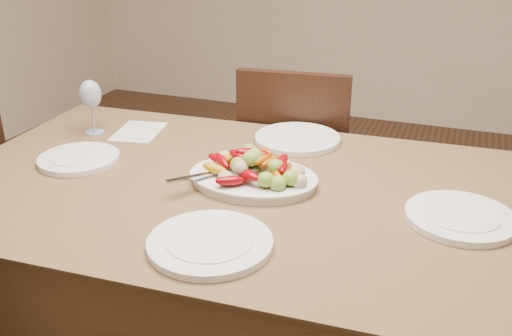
{
  "coord_description": "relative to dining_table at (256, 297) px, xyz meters",
  "views": [
    {
      "loc": [
        0.49,
        -1.3,
        1.47
      ],
      "look_at": [
        -0.02,
        0.06,
        0.82
      ],
      "focal_mm": 40.0,
      "sensor_mm": 36.0,
      "label": 1
    }
  ],
  "objects": [
    {
      "name": "dining_table",
      "position": [
        0.0,
        0.0,
        0.0
      ],
      "size": [
        1.89,
        1.13,
        0.76
      ],
      "primitive_type": "cube",
      "rotation": [
        0.0,
        0.0,
        0.05
      ],
      "color": "brown",
      "rests_on": "ground"
    },
    {
      "name": "chair_far",
      "position": [
        -0.09,
        0.75,
        0.1
      ],
      "size": [
        0.46,
        0.46,
        0.95
      ],
      "primitive_type": null,
      "rotation": [
        0.0,
        0.0,
        3.25
      ],
      "color": "black",
      "rests_on": "ground"
    },
    {
      "name": "serving_platter",
      "position": [
        -0.02,
        0.02,
        0.39
      ],
      "size": [
        0.37,
        0.28,
        0.02
      ],
      "primitive_type": "ellipsoid",
      "rotation": [
        0.0,
        0.0,
        0.05
      ],
      "color": "white",
      "rests_on": "dining_table"
    },
    {
      "name": "roasted_vegetables",
      "position": [
        -0.02,
        0.02,
        0.45
      ],
      "size": [
        0.3,
        0.21,
        0.09
      ],
      "primitive_type": null,
      "rotation": [
        0.0,
        0.0,
        0.05
      ],
      "color": "#740207",
      "rests_on": "serving_platter"
    },
    {
      "name": "serving_spoon",
      "position": [
        -0.08,
        -0.02,
        0.43
      ],
      "size": [
        0.27,
        0.2,
        0.03
      ],
      "primitive_type": null,
      "rotation": [
        0.0,
        0.0,
        -0.54
      ],
      "color": "#9EA0A8",
      "rests_on": "serving_platter"
    },
    {
      "name": "plate_left",
      "position": [
        -0.59,
        -0.02,
        0.39
      ],
      "size": [
        0.25,
        0.25,
        0.02
      ],
      "primitive_type": "cylinder",
      "color": "white",
      "rests_on": "dining_table"
    },
    {
      "name": "plate_right",
      "position": [
        0.55,
        0.0,
        0.39
      ],
      "size": [
        0.28,
        0.28,
        0.02
      ],
      "primitive_type": "cylinder",
      "color": "white",
      "rests_on": "dining_table"
    },
    {
      "name": "plate_far",
      "position": [
        0.0,
        0.39,
        0.39
      ],
      "size": [
        0.29,
        0.29,
        0.02
      ],
      "primitive_type": "cylinder",
      "color": "white",
      "rests_on": "dining_table"
    },
    {
      "name": "plate_near",
      "position": [
        0.01,
        -0.33,
        0.39
      ],
      "size": [
        0.29,
        0.29,
        0.02
      ],
      "primitive_type": "cylinder",
      "color": "white",
      "rests_on": "dining_table"
    },
    {
      "name": "wine_glass",
      "position": [
        -0.69,
        0.21,
        0.48
      ],
      "size": [
        0.08,
        0.08,
        0.2
      ],
      "primitive_type": null,
      "color": "#8C99A5",
      "rests_on": "dining_table"
    },
    {
      "name": "menu_card",
      "position": [
        -0.55,
        0.28,
        0.38
      ],
      "size": [
        0.19,
        0.23,
        0.0
      ],
      "primitive_type": "cube",
      "rotation": [
        0.0,
        0.0,
        0.19
      ],
      "color": "silver",
      "rests_on": "dining_table"
    }
  ]
}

